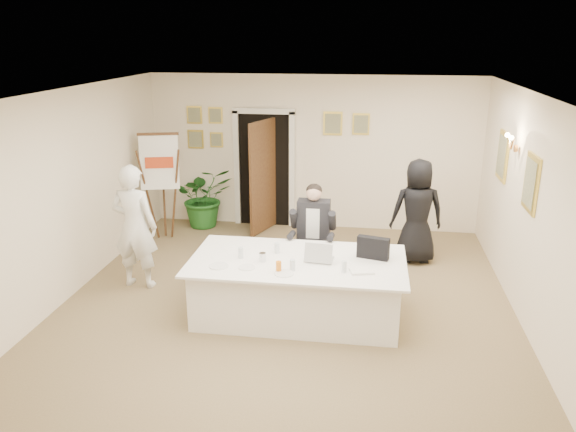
% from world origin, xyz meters
% --- Properties ---
extents(floor, '(7.00, 7.00, 0.00)m').
position_xyz_m(floor, '(0.00, 0.00, 0.00)').
color(floor, brown).
rests_on(floor, ground).
extents(ceiling, '(6.00, 7.00, 0.02)m').
position_xyz_m(ceiling, '(0.00, 0.00, 2.80)').
color(ceiling, white).
rests_on(ceiling, wall_back).
extents(wall_back, '(6.00, 0.10, 2.80)m').
position_xyz_m(wall_back, '(0.00, 3.50, 1.40)').
color(wall_back, white).
rests_on(wall_back, floor).
extents(wall_front, '(6.00, 0.10, 2.80)m').
position_xyz_m(wall_front, '(0.00, -3.50, 1.40)').
color(wall_front, white).
rests_on(wall_front, floor).
extents(wall_left, '(0.10, 7.00, 2.80)m').
position_xyz_m(wall_left, '(-3.00, 0.00, 1.40)').
color(wall_left, white).
rests_on(wall_left, floor).
extents(wall_right, '(0.10, 7.00, 2.80)m').
position_xyz_m(wall_right, '(3.00, 0.00, 1.40)').
color(wall_right, white).
rests_on(wall_right, floor).
extents(doorway, '(1.14, 0.86, 2.20)m').
position_xyz_m(doorway, '(-0.88, 3.32, 1.04)').
color(doorway, black).
rests_on(doorway, floor).
extents(pictures_back_wall, '(3.40, 0.06, 0.80)m').
position_xyz_m(pictures_back_wall, '(-0.80, 3.47, 1.85)').
color(pictures_back_wall, '#E1C54C').
rests_on(pictures_back_wall, wall_back).
extents(pictures_right_wall, '(0.06, 2.20, 0.80)m').
position_xyz_m(pictures_right_wall, '(2.97, 1.20, 1.75)').
color(pictures_right_wall, '#E1C54C').
rests_on(pictures_right_wall, wall_right).
extents(wall_sconce, '(0.20, 0.30, 0.24)m').
position_xyz_m(wall_sconce, '(2.90, 1.20, 2.10)').
color(wall_sconce, '#C4813E').
rests_on(wall_sconce, wall_right).
extents(conference_table, '(2.70, 1.44, 0.78)m').
position_xyz_m(conference_table, '(0.19, -0.08, 0.39)').
color(conference_table, white).
rests_on(conference_table, floor).
extents(seated_man, '(0.66, 0.70, 1.48)m').
position_xyz_m(seated_man, '(0.27, 1.02, 0.74)').
color(seated_man, black).
rests_on(seated_man, floor).
extents(flip_chart, '(0.67, 0.49, 1.86)m').
position_xyz_m(flip_chart, '(-2.51, 2.41, 0.86)').
color(flip_chart, '#381C12').
rests_on(flip_chart, floor).
extents(standing_man, '(0.68, 0.47, 1.79)m').
position_xyz_m(standing_man, '(-2.20, 0.50, 0.89)').
color(standing_man, white).
rests_on(standing_man, floor).
extents(standing_woman, '(0.87, 0.62, 1.66)m').
position_xyz_m(standing_woman, '(1.80, 2.00, 0.83)').
color(standing_woman, black).
rests_on(standing_woman, floor).
extents(potted_palm, '(1.32, 1.26, 1.14)m').
position_xyz_m(potted_palm, '(-2.00, 3.20, 0.57)').
color(potted_palm, '#1E5B1E').
rests_on(potted_palm, floor).
extents(laptop, '(0.38, 0.40, 0.28)m').
position_xyz_m(laptop, '(0.45, -0.04, 0.91)').
color(laptop, '#B7BABC').
rests_on(laptop, conference_table).
extents(laptop_bag, '(0.42, 0.21, 0.28)m').
position_xyz_m(laptop_bag, '(1.12, 0.11, 0.92)').
color(laptop_bag, black).
rests_on(laptop_bag, conference_table).
extents(paper_stack, '(0.31, 0.26, 0.03)m').
position_xyz_m(paper_stack, '(0.99, -0.35, 0.79)').
color(paper_stack, white).
rests_on(paper_stack, conference_table).
extents(plate_left, '(0.24, 0.24, 0.01)m').
position_xyz_m(plate_left, '(-0.74, -0.44, 0.78)').
color(plate_left, white).
rests_on(plate_left, conference_table).
extents(plate_mid, '(0.25, 0.25, 0.01)m').
position_xyz_m(plate_mid, '(-0.39, -0.43, 0.78)').
color(plate_mid, white).
rests_on(plate_mid, conference_table).
extents(plate_near, '(0.28, 0.28, 0.01)m').
position_xyz_m(plate_near, '(0.09, -0.54, 0.78)').
color(plate_near, white).
rests_on(plate_near, conference_table).
extents(glass_a, '(0.09, 0.09, 0.14)m').
position_xyz_m(glass_a, '(-0.53, -0.12, 0.84)').
color(glass_a, silver).
rests_on(glass_a, conference_table).
extents(glass_b, '(0.08, 0.08, 0.14)m').
position_xyz_m(glass_b, '(0.17, -0.42, 0.84)').
color(glass_b, silver).
rests_on(glass_b, conference_table).
extents(glass_c, '(0.07, 0.07, 0.14)m').
position_xyz_m(glass_c, '(0.78, -0.38, 0.84)').
color(glass_c, silver).
rests_on(glass_c, conference_table).
extents(glass_d, '(0.08, 0.08, 0.14)m').
position_xyz_m(glass_d, '(-0.11, 0.11, 0.84)').
color(glass_d, silver).
rests_on(glass_d, conference_table).
extents(oj_glass, '(0.07, 0.07, 0.13)m').
position_xyz_m(oj_glass, '(0.01, -0.48, 0.84)').
color(oj_glass, orange).
rests_on(oj_glass, conference_table).
extents(steel_jug, '(0.11, 0.11, 0.11)m').
position_xyz_m(steel_jug, '(-0.24, -0.19, 0.83)').
color(steel_jug, silver).
rests_on(steel_jug, conference_table).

